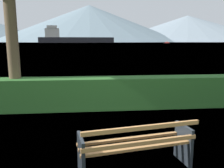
# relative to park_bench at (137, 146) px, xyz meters

# --- Properties ---
(ground_plane) EXTENTS (1400.00, 1400.00, 0.00)m
(ground_plane) POSITION_rel_park_bench_xyz_m (-0.01, 0.06, -0.43)
(ground_plane) COLOR #4C6B33
(water_surface) EXTENTS (620.00, 620.00, 0.00)m
(water_surface) POSITION_rel_park_bench_xyz_m (-0.01, 308.10, -0.43)
(water_surface) COLOR #6B8EA3
(water_surface) RESTS_ON ground_plane
(park_bench) EXTENTS (1.94, 0.89, 0.87)m
(park_bench) POSITION_rel_park_bench_xyz_m (0.00, 0.00, 0.00)
(park_bench) COLOR #A0703F
(park_bench) RESTS_ON ground_plane
(hedge_row) EXTENTS (10.66, 0.72, 0.98)m
(hedge_row) POSITION_rel_park_bench_xyz_m (-0.01, 3.64, 0.06)
(hedge_row) COLOR #285B23
(hedge_row) RESTS_ON ground_plane
(cargo_ship_large) EXTENTS (91.14, 18.30, 20.20)m
(cargo_ship_large) POSITION_rel_park_bench_xyz_m (-23.15, 287.37, 5.22)
(cargo_ship_large) COLOR #232328
(cargo_ship_large) RESTS_ON water_surface
(fishing_boat_near) EXTENTS (4.91, 2.85, 1.90)m
(fishing_boat_near) POSITION_rel_park_bench_xyz_m (75.47, 221.49, 0.25)
(fishing_boat_near) COLOR #B2332D
(fishing_boat_near) RESTS_ON water_surface
(distant_hills) EXTENTS (963.58, 485.00, 80.88)m
(distant_hills) POSITION_rel_park_bench_xyz_m (-52.30, 567.03, 36.95)
(distant_hills) COLOR slate
(distant_hills) RESTS_ON ground_plane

